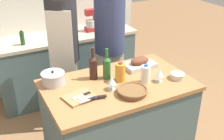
# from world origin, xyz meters

# --- Properties ---
(kitchen_island) EXTENTS (1.36, 0.84, 0.90)m
(kitchen_island) POSITION_xyz_m (0.00, 0.00, 0.45)
(kitchen_island) COLOR #4C666B
(kitchen_island) RESTS_ON ground_plane
(back_counter) EXTENTS (1.93, 0.60, 0.89)m
(back_counter) POSITION_xyz_m (0.00, 1.51, 0.45)
(back_counter) COLOR #4C666B
(back_counter) RESTS_ON ground_plane
(back_wall) EXTENTS (2.43, 0.10, 2.55)m
(back_wall) POSITION_xyz_m (0.00, 1.86, 1.27)
(back_wall) COLOR silver
(back_wall) RESTS_ON ground_plane
(roasting_pan) EXTENTS (0.33, 0.22, 0.11)m
(roasting_pan) POSITION_xyz_m (0.35, 0.20, 0.94)
(roasting_pan) COLOR #BCBCC1
(roasting_pan) RESTS_ON kitchen_island
(wicker_basket) EXTENTS (0.27, 0.27, 0.05)m
(wicker_basket) POSITION_xyz_m (0.02, -0.22, 0.93)
(wicker_basket) COLOR brown
(wicker_basket) RESTS_ON kitchen_island
(cutting_board) EXTENTS (0.29, 0.25, 0.02)m
(cutting_board) POSITION_xyz_m (-0.41, -0.07, 0.91)
(cutting_board) COLOR #AD7F51
(cutting_board) RESTS_ON kitchen_island
(stock_pot) EXTENTS (0.21, 0.21, 0.14)m
(stock_pot) POSITION_xyz_m (-0.53, 0.26, 0.96)
(stock_pot) COLOR #B7B7BC
(stock_pot) RESTS_ON kitchen_island
(mixing_bowl) EXTENTS (0.14, 0.14, 0.06)m
(mixing_bowl) POSITION_xyz_m (0.54, -0.17, 0.93)
(mixing_bowl) COLOR beige
(mixing_bowl) RESTS_ON kitchen_island
(juice_jug) EXTENTS (0.09, 0.09, 0.19)m
(juice_jug) POSITION_xyz_m (0.04, 0.03, 0.99)
(juice_jug) COLOR orange
(juice_jug) RESTS_ON kitchen_island
(milk_jug) EXTENTS (0.09, 0.09, 0.19)m
(milk_jug) POSITION_xyz_m (0.23, -0.10, 0.98)
(milk_jug) COLOR white
(milk_jug) RESTS_ON kitchen_island
(wine_bottle_green) EXTENTS (0.08, 0.08, 0.31)m
(wine_bottle_green) POSITION_xyz_m (-0.16, 0.19, 1.02)
(wine_bottle_green) COLOR #381E19
(wine_bottle_green) RESTS_ON kitchen_island
(wine_bottle_dark) EXTENTS (0.07, 0.07, 0.30)m
(wine_bottle_dark) POSITION_xyz_m (-0.05, 0.14, 1.02)
(wine_bottle_dark) COLOR #28662D
(wine_bottle_dark) RESTS_ON kitchen_island
(wine_glass_left) EXTENTS (0.08, 0.08, 0.12)m
(wine_glass_left) POSITION_xyz_m (-0.10, -0.07, 0.98)
(wine_glass_left) COLOR silver
(wine_glass_left) RESTS_ON kitchen_island
(wine_glass_right) EXTENTS (0.08, 0.08, 0.12)m
(wine_glass_right) POSITION_xyz_m (0.35, -0.14, 0.98)
(wine_glass_right) COLOR silver
(wine_glass_right) RESTS_ON kitchen_island
(knife_chef) EXTENTS (0.23, 0.08, 0.01)m
(knife_chef) POSITION_xyz_m (-0.31, -0.15, 0.92)
(knife_chef) COLOR #B7B7BC
(knife_chef) RESTS_ON cutting_board
(knife_paring) EXTENTS (0.18, 0.06, 0.01)m
(knife_paring) POSITION_xyz_m (-0.39, -0.08, 0.92)
(knife_paring) COLOR #B7B7BC
(knife_paring) RESTS_ON cutting_board
(knife_bread) EXTENTS (0.16, 0.05, 0.01)m
(knife_bread) POSITION_xyz_m (-0.37, -0.16, 0.92)
(knife_bread) COLOR #B7B7BC
(knife_bread) RESTS_ON cutting_board
(stand_mixer) EXTENTS (0.18, 0.14, 0.31)m
(stand_mixer) POSITION_xyz_m (0.39, 1.50, 1.02)
(stand_mixer) COLOR #B22323
(stand_mixer) RESTS_ON back_counter
(condiment_bottle_tall) EXTENTS (0.06, 0.06, 0.20)m
(condiment_bottle_tall) POSITION_xyz_m (0.01, 1.43, 0.98)
(condiment_bottle_tall) COLOR maroon
(condiment_bottle_tall) RESTS_ON back_counter
(condiment_bottle_short) EXTENTS (0.05, 0.05, 0.18)m
(condiment_bottle_short) POSITION_xyz_m (-0.58, 1.40, 0.98)
(condiment_bottle_short) COLOR #234C28
(condiment_bottle_short) RESTS_ON back_counter
(condiment_bottle_extra) EXTENTS (0.05, 0.05, 0.14)m
(condiment_bottle_extra) POSITION_xyz_m (0.10, 1.45, 0.95)
(condiment_bottle_extra) COLOR #234C28
(condiment_bottle_extra) RESTS_ON back_counter
(person_cook_aproned) EXTENTS (0.36, 0.38, 1.76)m
(person_cook_aproned) POSITION_xyz_m (-0.24, 0.84, 0.98)
(person_cook_aproned) COLOR beige
(person_cook_aproned) RESTS_ON ground_plane
(person_cook_guest) EXTENTS (0.35, 0.35, 1.80)m
(person_cook_guest) POSITION_xyz_m (0.31, 0.78, 1.00)
(person_cook_guest) COLOR beige
(person_cook_guest) RESTS_ON ground_plane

